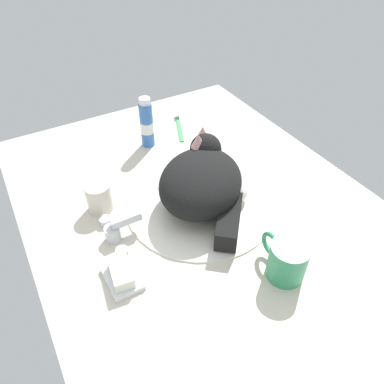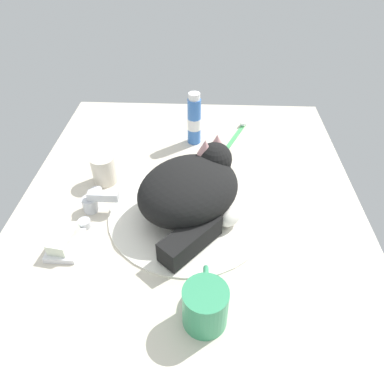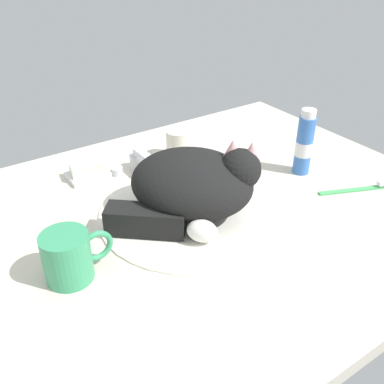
{
  "view_description": "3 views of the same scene",
  "coord_description": "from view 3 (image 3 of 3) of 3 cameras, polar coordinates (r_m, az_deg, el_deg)",
  "views": [
    {
      "loc": [
        -57.03,
        35.3,
        63.25
      ],
      "look_at": [
        -2.63,
        3.9,
        7.78
      ],
      "focal_mm": 34.22,
      "sensor_mm": 36.0,
      "label": 1
    },
    {
      "loc": [
        -59.79,
        -3.48,
        57.94
      ],
      "look_at": [
        -1.09,
        -0.82,
        7.44
      ],
      "focal_mm": 33.24,
      "sensor_mm": 36.0,
      "label": 2
    },
    {
      "loc": [
        -40.54,
        -60.07,
        49.72
      ],
      "look_at": [
        -1.04,
        -1.63,
        6.24
      ],
      "focal_mm": 40.77,
      "sensor_mm": 36.0,
      "label": 3
    }
  ],
  "objects": [
    {
      "name": "ground_plane",
      "position": [
        0.89,
        -0.03,
        -3.6
      ],
      "size": [
        110.0,
        82.5,
        3.0
      ],
      "primitive_type": "cube",
      "color": "beige"
    },
    {
      "name": "sink_basin",
      "position": [
        0.88,
        -0.03,
        -2.58
      ],
      "size": [
        37.24,
        37.24,
        0.85
      ],
      "primitive_type": "cylinder",
      "color": "white",
      "rests_on": "ground_plane"
    },
    {
      "name": "faucet",
      "position": [
        1.03,
        -6.92,
        4.02
      ],
      "size": [
        13.62,
        8.81,
        5.49
      ],
      "color": "silver",
      "rests_on": "ground_plane"
    },
    {
      "name": "cat",
      "position": [
        0.84,
        0.31,
        1.06
      ],
      "size": [
        33.38,
        30.84,
        14.86
      ],
      "color": "black",
      "rests_on": "sink_basin"
    },
    {
      "name": "coffee_mug",
      "position": [
        0.73,
        -15.8,
        -8.11
      ],
      "size": [
        11.92,
        7.84,
        8.49
      ],
      "color": "#389966",
      "rests_on": "ground_plane"
    },
    {
      "name": "rinse_cup",
      "position": [
        1.07,
        -1.77,
        6.23
      ],
      "size": [
        6.03,
        6.03,
        7.32
      ],
      "color": "silver",
      "rests_on": "ground_plane"
    },
    {
      "name": "soap_dish",
      "position": [
        1.03,
        -13.44,
        2.18
      ],
      "size": [
        9.0,
        6.4,
        1.2
      ],
      "primitive_type": "cube",
      "color": "white",
      "rests_on": "ground_plane"
    },
    {
      "name": "soap_bar",
      "position": [
        1.02,
        -13.57,
        3.09
      ],
      "size": [
        7.9,
        5.08,
        2.53
      ],
      "primitive_type": "cube",
      "rotation": [
        0.0,
        0.0,
        -0.15
      ],
      "color": "silver",
      "rests_on": "soap_dish"
    },
    {
      "name": "toothpaste_bottle",
      "position": [
        1.02,
        14.67,
        6.01
      ],
      "size": [
        3.92,
        3.92,
        15.45
      ],
      "color": "#3870C6",
      "rests_on": "ground_plane"
    },
    {
      "name": "toothbrush",
      "position": [
        1.02,
        20.86,
        0.44
      ],
      "size": [
        15.21,
        7.41,
        1.6
      ],
      "color": "#4CB266",
      "rests_on": "ground_plane"
    }
  ]
}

